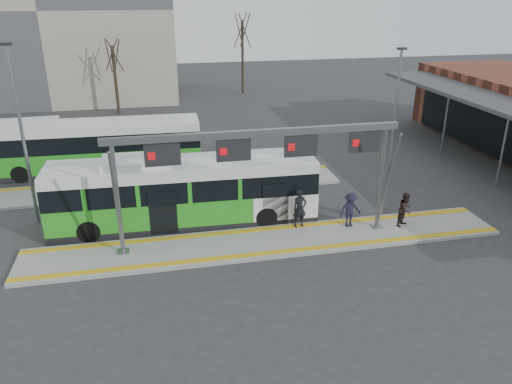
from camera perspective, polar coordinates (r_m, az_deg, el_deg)
The scene contains 16 objects.
ground at distance 23.16m, azimuth 1.41°, elevation -5.88°, with size 120.00×120.00×0.00m, color #2D2D30.
platform_main at distance 23.13m, azimuth 1.41°, elevation -5.72°, with size 22.00×3.00×0.15m, color gray.
platform_second at distance 29.89m, azimuth -9.67°, elevation 0.68°, with size 20.00×3.00×0.15m, color gray.
tactile_main at distance 23.09m, azimuth 1.42°, elevation -5.53°, with size 22.00×2.65×0.02m.
tactile_second at distance 30.93m, azimuth -9.79°, elevation 1.60°, with size 20.00×0.35×0.02m.
gantry at distance 21.62m, azimuth 0.47°, elevation 4.43°, with size 13.00×1.68×5.20m.
apartment_block at distance 56.60m, azimuth -22.71°, elevation 19.01°, with size 24.50×12.50×18.40m.
hero_bus at distance 24.71m, azimuth -8.28°, elevation -0.08°, with size 12.94×3.10×3.54m.
bg_bus_green at distance 33.18m, azimuth -17.68°, elevation 4.88°, with size 12.88×3.08×3.20m.
passenger_a at distance 24.06m, azimuth 5.02°, elevation -1.90°, with size 0.70×0.46×1.91m, color black.
passenger_b at distance 25.21m, azimuth 16.70°, elevation -1.91°, with size 0.82×0.64×1.69m, color black.
passenger_c at distance 24.47m, azimuth 10.73°, elevation -2.01°, with size 1.12×0.65×1.74m, color black.
tree_left at distance 47.91m, azimuth -16.03°, elevation 14.76°, with size 1.40×1.40×6.98m.
tree_mid at distance 55.89m, azimuth -1.57°, elevation 17.93°, with size 1.40×1.40×8.75m.
lamp_west at distance 25.88m, azimuth -25.15°, elevation 6.02°, with size 0.50×0.25×8.72m.
lamp_east at distance 29.89m, azimuth 15.58°, elevation 8.50°, with size 0.50×0.25×7.93m.
Camera 1 is at (-4.83, -19.82, 10.97)m, focal length 35.00 mm.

